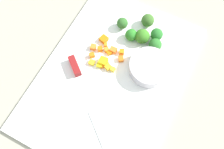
# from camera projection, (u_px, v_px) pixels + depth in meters

# --- Properties ---
(ground_plane) EXTENTS (4.00, 4.00, 0.00)m
(ground_plane) POSITION_uv_depth(u_px,v_px,m) (112.00, 77.00, 0.63)
(ground_plane) COLOR #9B9785
(cutting_board) EXTENTS (0.51, 0.36, 0.01)m
(cutting_board) POSITION_uv_depth(u_px,v_px,m) (112.00, 77.00, 0.62)
(cutting_board) COLOR white
(cutting_board) RESTS_ON ground_plane
(prep_bowl) EXTENTS (0.11, 0.11, 0.03)m
(prep_bowl) POSITION_uv_depth(u_px,v_px,m) (149.00, 67.00, 0.61)
(prep_bowl) COLOR #BDB5BD
(prep_bowl) RESTS_ON cutting_board
(chef_knife) EXTENTS (0.24, 0.29, 0.02)m
(chef_knife) POSITION_uv_depth(u_px,v_px,m) (86.00, 95.00, 0.59)
(chef_knife) COLOR silver
(chef_knife) RESTS_ON cutting_board
(carrot_dice_0) EXTENTS (0.02, 0.02, 0.01)m
(carrot_dice_0) POSITION_uv_depth(u_px,v_px,m) (113.00, 50.00, 0.64)
(carrot_dice_0) COLOR orange
(carrot_dice_0) RESTS_ON cutting_board
(carrot_dice_1) EXTENTS (0.02, 0.02, 0.01)m
(carrot_dice_1) POSITION_uv_depth(u_px,v_px,m) (122.00, 59.00, 0.63)
(carrot_dice_1) COLOR orange
(carrot_dice_1) RESTS_ON cutting_board
(carrot_dice_2) EXTENTS (0.02, 0.02, 0.01)m
(carrot_dice_2) POSITION_uv_depth(u_px,v_px,m) (106.00, 64.00, 0.63)
(carrot_dice_2) COLOR orange
(carrot_dice_2) RESTS_ON cutting_board
(carrot_dice_3) EXTENTS (0.02, 0.02, 0.01)m
(carrot_dice_3) POSITION_uv_depth(u_px,v_px,m) (104.00, 39.00, 0.65)
(carrot_dice_3) COLOR orange
(carrot_dice_3) RESTS_ON cutting_board
(carrot_dice_4) EXTENTS (0.02, 0.02, 0.01)m
(carrot_dice_4) POSITION_uv_depth(u_px,v_px,m) (102.00, 66.00, 0.62)
(carrot_dice_4) COLOR orange
(carrot_dice_4) RESTS_ON cutting_board
(carrot_dice_5) EXTENTS (0.02, 0.02, 0.01)m
(carrot_dice_5) POSITION_uv_depth(u_px,v_px,m) (92.00, 55.00, 0.63)
(carrot_dice_5) COLOR orange
(carrot_dice_5) RESTS_ON cutting_board
(carrot_dice_6) EXTENTS (0.02, 0.02, 0.01)m
(carrot_dice_6) POSITION_uv_depth(u_px,v_px,m) (122.00, 52.00, 0.64)
(carrot_dice_6) COLOR orange
(carrot_dice_6) RESTS_ON cutting_board
(carrot_dice_7) EXTENTS (0.02, 0.02, 0.01)m
(carrot_dice_7) POSITION_uv_depth(u_px,v_px,m) (100.00, 49.00, 0.64)
(carrot_dice_7) COLOR orange
(carrot_dice_7) RESTS_ON cutting_board
(carrot_dice_8) EXTENTS (0.01, 0.01, 0.01)m
(carrot_dice_8) POSITION_uv_depth(u_px,v_px,m) (106.00, 45.00, 0.65)
(carrot_dice_8) COLOR orange
(carrot_dice_8) RESTS_ON cutting_board
(carrot_dice_9) EXTENTS (0.02, 0.02, 0.01)m
(carrot_dice_9) POSITION_uv_depth(u_px,v_px,m) (106.00, 50.00, 0.64)
(carrot_dice_9) COLOR orange
(carrot_dice_9) RESTS_ON cutting_board
(carrot_dice_10) EXTENTS (0.02, 0.02, 0.01)m
(carrot_dice_10) POSITION_uv_depth(u_px,v_px,m) (93.00, 47.00, 0.64)
(carrot_dice_10) COLOR orange
(carrot_dice_10) RESTS_ON cutting_board
(carrot_dice_11) EXTENTS (0.02, 0.02, 0.01)m
(carrot_dice_11) POSITION_uv_depth(u_px,v_px,m) (109.00, 53.00, 0.64)
(carrot_dice_11) COLOR orange
(carrot_dice_11) RESTS_ON cutting_board
(pepper_dice_0) EXTENTS (0.01, 0.02, 0.01)m
(pepper_dice_0) POSITION_uv_depth(u_px,v_px,m) (92.00, 62.00, 0.63)
(pepper_dice_0) COLOR yellow
(pepper_dice_0) RESTS_ON cutting_board
(pepper_dice_1) EXTENTS (0.02, 0.02, 0.02)m
(pepper_dice_1) POSITION_uv_depth(u_px,v_px,m) (103.00, 61.00, 0.62)
(pepper_dice_1) COLOR yellow
(pepper_dice_1) RESTS_ON cutting_board
(pepper_dice_2) EXTENTS (0.01, 0.01, 0.01)m
(pepper_dice_2) POSITION_uv_depth(u_px,v_px,m) (113.00, 69.00, 0.62)
(pepper_dice_2) COLOR yellow
(pepper_dice_2) RESTS_ON cutting_board
(pepper_dice_3) EXTENTS (0.02, 0.02, 0.01)m
(pepper_dice_3) POSITION_uv_depth(u_px,v_px,m) (108.00, 67.00, 0.62)
(pepper_dice_3) COLOR yellow
(pepper_dice_3) RESTS_ON cutting_board
(pepper_dice_4) EXTENTS (0.01, 0.02, 0.01)m
(pepper_dice_4) POSITION_uv_depth(u_px,v_px,m) (100.00, 65.00, 0.62)
(pepper_dice_4) COLOR yellow
(pepper_dice_4) RESTS_ON cutting_board
(broccoli_floret_0) EXTENTS (0.03, 0.03, 0.03)m
(broccoli_floret_0) POSITION_uv_depth(u_px,v_px,m) (131.00, 35.00, 0.65)
(broccoli_floret_0) COLOR #96C369
(broccoli_floret_0) RESTS_ON cutting_board
(broccoli_floret_1) EXTENTS (0.04, 0.04, 0.04)m
(broccoli_floret_1) POSITION_uv_depth(u_px,v_px,m) (148.00, 20.00, 0.66)
(broccoli_floret_1) COLOR #86BA68
(broccoli_floret_1) RESTS_ON cutting_board
(broccoli_floret_2) EXTENTS (0.03, 0.03, 0.04)m
(broccoli_floret_2) POSITION_uv_depth(u_px,v_px,m) (157.00, 34.00, 0.64)
(broccoli_floret_2) COLOR #96B45E
(broccoli_floret_2) RESTS_ON cutting_board
(broccoli_floret_3) EXTENTS (0.04, 0.04, 0.04)m
(broccoli_floret_3) POSITION_uv_depth(u_px,v_px,m) (142.00, 36.00, 0.64)
(broccoli_floret_3) COLOR #80B55C
(broccoli_floret_3) RESTS_ON cutting_board
(broccoli_floret_4) EXTENTS (0.03, 0.03, 0.04)m
(broccoli_floret_4) POSITION_uv_depth(u_px,v_px,m) (122.00, 23.00, 0.66)
(broccoli_floret_4) COLOR #96B461
(broccoli_floret_4) RESTS_ON cutting_board
(broccoli_floret_5) EXTENTS (0.04, 0.04, 0.04)m
(broccoli_floret_5) POSITION_uv_depth(u_px,v_px,m) (155.00, 45.00, 0.63)
(broccoli_floret_5) COLOR #91C16B
(broccoli_floret_5) RESTS_ON cutting_board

